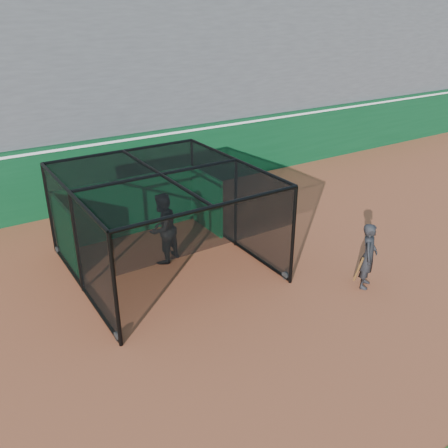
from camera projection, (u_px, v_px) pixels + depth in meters
ground at (249, 310)px, 11.51m from camera, size 120.00×120.00×0.00m
outfield_wall at (116, 168)px, 17.46m from camera, size 50.00×0.50×2.50m
grandstand at (74, 68)px, 19.01m from camera, size 50.00×7.85×8.95m
batting_cage at (163, 222)px, 12.95m from camera, size 4.87×5.32×2.73m
batter at (163, 229)px, 13.33m from camera, size 1.25×1.15×2.07m
on_deck_player at (368, 256)px, 12.16m from camera, size 0.78×0.72×1.79m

